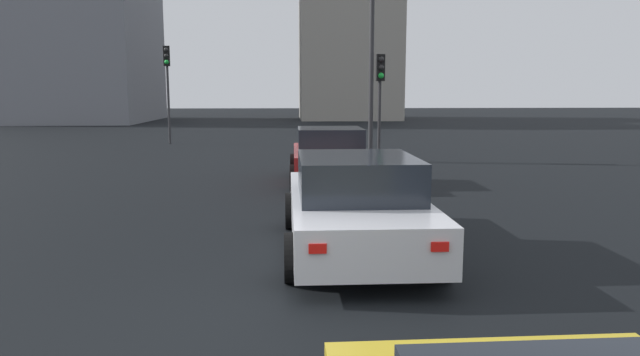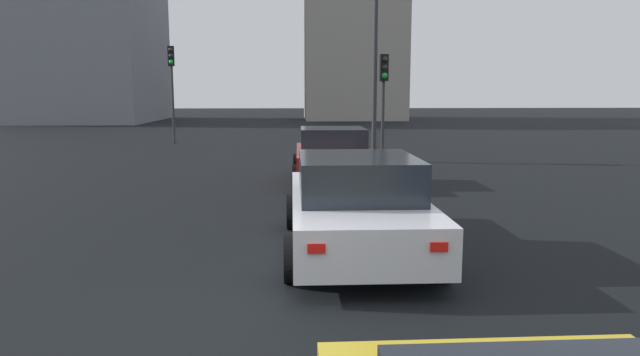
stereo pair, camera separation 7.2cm
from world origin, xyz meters
The scene contains 8 objects.
ground_plane centered at (0.00, 0.00, -0.10)m, with size 160.00×160.00×0.20m, color black.
car_red_left_lead centered at (9.71, -1.64, 0.71)m, with size 4.05×2.14×1.47m.
car_white_left_second centered at (3.07, -1.53, 0.72)m, with size 4.67×2.13×1.47m.
traffic_light_near_left centered at (14.25, -3.71, 2.64)m, with size 0.32×0.29×3.66m.
traffic_light_near_right centered at (21.41, 4.90, 3.19)m, with size 0.33×0.30×4.46m.
street_lamp_kerbside centered at (14.12, -3.38, 5.21)m, with size 0.56×0.36×9.06m.
building_facade_left centered at (45.90, -6.00, 5.32)m, with size 8.88×8.50×10.64m, color gray.
building_facade_center centered at (43.07, 16.00, 8.92)m, with size 13.14×10.46×17.84m, color slate.
Camera 2 is at (-5.27, -0.58, 2.40)m, focal length 31.97 mm.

